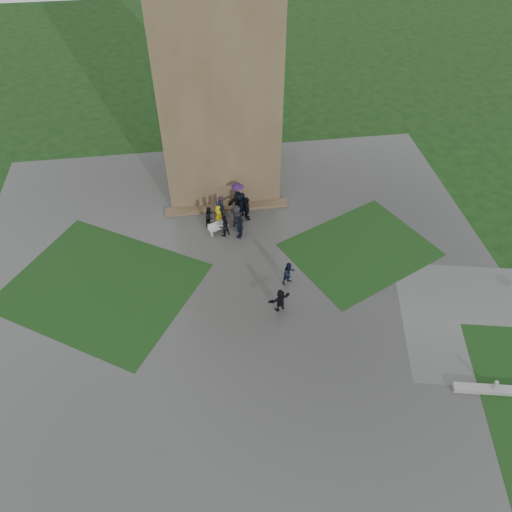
{
  "coord_description": "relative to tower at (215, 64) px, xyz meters",
  "views": [
    {
      "loc": [
        -1.75,
        -18.18,
        23.19
      ],
      "look_at": [
        1.29,
        4.15,
        1.2
      ],
      "focal_mm": 35.0,
      "sensor_mm": 36.0,
      "label": 1
    }
  ],
  "objects": [
    {
      "name": "plaza",
      "position": [
        0.0,
        -13.0,
        -8.99
      ],
      "size": [
        34.0,
        34.0,
        0.02
      ],
      "primitive_type": "cube",
      "color": "#393937",
      "rests_on": "ground"
    },
    {
      "name": "lawn_inset_right",
      "position": [
        8.5,
        -10.0,
        -8.97
      ],
      "size": [
        11.12,
        10.15,
        0.01
      ],
      "primitive_type": "cube",
      "rotation": [
        0.0,
        0.0,
        0.44
      ],
      "color": "black",
      "rests_on": "plaza"
    },
    {
      "name": "tower_plinth",
      "position": [
        0.0,
        -4.4,
        -8.87
      ],
      "size": [
        9.0,
        0.8,
        0.22
      ],
      "primitive_type": "cube",
      "color": "brown",
      "rests_on": "plaza"
    },
    {
      "name": "ground",
      "position": [
        0.0,
        -15.0,
        -9.0
      ],
      "size": [
        120.0,
        120.0,
        0.0
      ],
      "primitive_type": "plane",
      "color": "black"
    },
    {
      "name": "pedestrian_mid",
      "position": [
        3.16,
        -12.3,
        -8.14
      ],
      "size": [
        0.93,
        0.78,
        1.67
      ],
      "primitive_type": "imported",
      "rotation": [
        0.0,
        0.0,
        0.46
      ],
      "color": "black",
      "rests_on": "plaza"
    },
    {
      "name": "pedestrian_near",
      "position": [
        2.26,
        -14.34,
        -8.18
      ],
      "size": [
        1.57,
        1.04,
        1.59
      ],
      "primitive_type": "imported",
      "rotation": [
        0.0,
        0.0,
        3.52
      ],
      "color": "black",
      "rests_on": "plaza"
    },
    {
      "name": "lawn_inset_left",
      "position": [
        -8.5,
        -11.0,
        -8.97
      ],
      "size": [
        14.1,
        13.46,
        0.01
      ],
      "primitive_type": "cube",
      "rotation": [
        0.0,
        0.0,
        -0.56
      ],
      "color": "black",
      "rests_on": "plaza"
    },
    {
      "name": "bench",
      "position": [
        -0.83,
        -6.87,
        -8.56
      ],
      "size": [
        1.47,
        0.96,
        0.82
      ],
      "rotation": [
        0.0,
        0.0,
        0.4
      ],
      "color": "beige",
      "rests_on": "plaza"
    },
    {
      "name": "visitor_cluster",
      "position": [
        0.43,
        -5.91,
        -7.76
      ],
      "size": [
        3.42,
        3.99,
        2.7
      ],
      "color": "black",
      "rests_on": "plaza"
    },
    {
      "name": "tower",
      "position": [
        0.0,
        0.0,
        0.0
      ],
      "size": [
        8.0,
        8.0,
        18.0
      ],
      "primitive_type": "cube",
      "color": "brown",
      "rests_on": "ground"
    }
  ]
}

